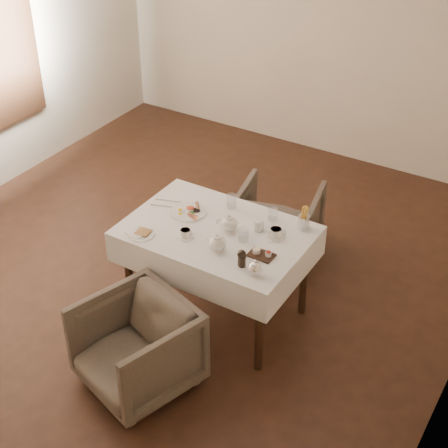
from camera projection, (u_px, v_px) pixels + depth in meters
name	position (u px, v px, depth m)	size (l,w,h in m)	color
table	(217.00, 243.00, 4.83)	(1.28, 0.88, 0.75)	black
armchair_near	(137.00, 348.00, 4.43)	(0.67, 0.69, 0.63)	#4C4237
armchair_far	(278.00, 222.00, 5.67)	(0.65, 0.66, 0.60)	#4C4237
breakfast_plate	(189.00, 211.00, 4.95)	(0.26, 0.26, 0.03)	white
side_plate	(140.00, 233.00, 4.71)	(0.20, 0.19, 0.02)	white
teapot_centre	(229.00, 223.00, 4.72)	(0.16, 0.13, 0.13)	white
teapot_front	(217.00, 242.00, 4.53)	(0.16, 0.12, 0.13)	white
creamer	(259.00, 225.00, 4.74)	(0.07, 0.07, 0.08)	white
teacup_near	(185.00, 234.00, 4.68)	(0.12, 0.12, 0.06)	white
teacup_far	(276.00, 233.00, 4.68)	(0.13, 0.13, 0.07)	white
glass_left	(231.00, 201.00, 4.98)	(0.07, 0.07, 0.10)	silver
glass_mid	(243.00, 235.00, 4.63)	(0.07, 0.07, 0.10)	silver
glass_right	(273.00, 214.00, 4.85)	(0.07, 0.07, 0.09)	silver
condiment_board	(261.00, 254.00, 4.50)	(0.17, 0.11, 0.04)	black
pepper_mill_left	(242.00, 258.00, 4.40)	(0.06, 0.06, 0.12)	black
pepper_mill_right	(242.00, 259.00, 4.39)	(0.05, 0.05, 0.11)	black
silver_pot	(255.00, 267.00, 4.31)	(0.11, 0.09, 0.12)	white
fries_cup	(304.00, 219.00, 4.74)	(0.09, 0.09, 0.18)	silver
cutlery_fork	(168.00, 201.00, 5.08)	(0.02, 0.19, 0.00)	silver
cutlery_knife	(162.00, 206.00, 5.02)	(0.01, 0.18, 0.00)	silver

